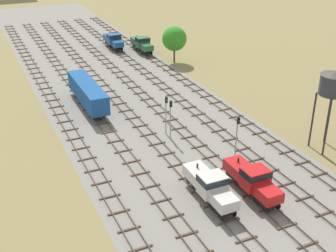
% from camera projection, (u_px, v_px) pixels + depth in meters
% --- Properties ---
extents(ground_plane, '(480.00, 480.00, 0.00)m').
position_uv_depth(ground_plane, '(132.00, 101.00, 72.46)').
color(ground_plane, olive).
extents(ballast_bed, '(27.66, 176.00, 0.01)m').
position_uv_depth(ballast_bed, '(132.00, 101.00, 72.46)').
color(ballast_bed, gray).
rests_on(ballast_bed, ground).
extents(track_far_left, '(2.40, 126.00, 0.29)m').
position_uv_depth(track_far_left, '(58.00, 110.00, 68.76)').
color(track_far_left, '#47382D').
rests_on(track_far_left, ground).
extents(track_left, '(2.40, 126.00, 0.29)m').
position_uv_depth(track_left, '(88.00, 105.00, 70.54)').
color(track_left, '#47382D').
rests_on(track_left, ground).
extents(track_centre_left, '(2.40, 126.00, 0.29)m').
position_uv_depth(track_centre_left, '(117.00, 100.00, 72.33)').
color(track_centre_left, '#47382D').
rests_on(track_centre_left, ground).
extents(track_centre, '(2.40, 126.00, 0.29)m').
position_uv_depth(track_centre, '(144.00, 96.00, 74.12)').
color(track_centre, '#47382D').
rests_on(track_centre, ground).
extents(track_centre_right, '(2.40, 126.00, 0.29)m').
position_uv_depth(track_centre_right, '(169.00, 91.00, 75.90)').
color(track_centre_right, '#47382D').
rests_on(track_centre_right, ground).
extents(track_right, '(2.40, 126.00, 0.29)m').
position_uv_depth(track_right, '(194.00, 87.00, 77.69)').
color(track_right, '#47382D').
rests_on(track_right, ground).
extents(shunter_loco_centre_nearest, '(2.74, 8.46, 3.10)m').
position_uv_depth(shunter_loco_centre_nearest, '(253.00, 178.00, 47.64)').
color(shunter_loco_centre_nearest, red).
rests_on(shunter_loco_centre_nearest, ground).
extents(shunter_loco_centre_left_near, '(2.74, 8.46, 3.10)m').
position_uv_depth(shunter_loco_centre_left_near, '(210.00, 185.00, 46.54)').
color(shunter_loco_centre_left_near, beige).
rests_on(shunter_loco_centre_left_near, ground).
extents(freight_boxcar_left_mid, '(2.87, 14.00, 3.60)m').
position_uv_depth(freight_boxcar_left_mid, '(88.00, 92.00, 69.30)').
color(freight_boxcar_left_mid, '#194C8C').
rests_on(freight_boxcar_left_mid, ground).
extents(shunter_loco_right_midfar, '(2.74, 8.46, 3.10)m').
position_uv_depth(shunter_loco_right_midfar, '(142.00, 43.00, 96.77)').
color(shunter_loco_right_midfar, '#286638').
rests_on(shunter_loco_right_midfar, ground).
extents(shunter_loco_centre_right_far, '(2.74, 8.46, 3.10)m').
position_uv_depth(shunter_loco_centre_right_far, '(113.00, 40.00, 99.32)').
color(shunter_loco_centre_right_far, '#194C8C').
rests_on(shunter_loco_centre_right_far, ground).
extents(water_tower, '(3.63, 3.63, 10.53)m').
position_uv_depth(water_tower, '(334.00, 85.00, 54.16)').
color(water_tower, '#2D2826').
rests_on(water_tower, ground).
extents(signal_post_nearest, '(0.28, 0.47, 5.98)m').
position_uv_depth(signal_post_nearest, '(237.00, 133.00, 53.47)').
color(signal_post_nearest, gray).
rests_on(signal_post_nearest, ground).
extents(signal_post_near, '(0.28, 0.47, 5.61)m').
position_uv_depth(signal_post_near, '(171.00, 114.00, 58.94)').
color(signal_post_near, gray).
rests_on(signal_post_near, ground).
extents(signal_post_mid, '(0.28, 0.47, 5.63)m').
position_uv_depth(signal_post_mid, '(166.00, 110.00, 60.11)').
color(signal_post_mid, gray).
rests_on(signal_post_mid, ground).
extents(lineside_tree_1, '(4.93, 4.93, 7.36)m').
position_uv_depth(lineside_tree_1, '(174.00, 39.00, 88.92)').
color(lineside_tree_1, '#4C331E').
rests_on(lineside_tree_1, ground).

